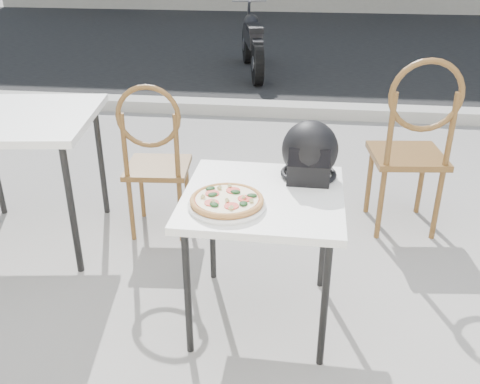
# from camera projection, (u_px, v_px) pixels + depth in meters

# --- Properties ---
(ground) EXTENTS (80.00, 80.00, 0.00)m
(ground) POSITION_uv_depth(u_px,v_px,m) (335.00, 286.00, 2.91)
(ground) COLOR gray
(ground) RESTS_ON ground
(street_asphalt) EXTENTS (30.00, 8.00, 0.00)m
(street_asphalt) POSITION_uv_depth(u_px,v_px,m) (322.00, 44.00, 9.15)
(street_asphalt) COLOR black
(street_asphalt) RESTS_ON ground
(curb) EXTENTS (30.00, 0.25, 0.12)m
(curb) POSITION_uv_depth(u_px,v_px,m) (326.00, 111.00, 5.56)
(curb) COLOR #A2A097
(curb) RESTS_ON ground
(cafe_table_main) EXTENTS (0.72, 0.72, 0.68)m
(cafe_table_main) POSITION_uv_depth(u_px,v_px,m) (263.00, 206.00, 2.42)
(cafe_table_main) COLOR white
(cafe_table_main) RESTS_ON ground
(plate) EXTENTS (0.43, 0.43, 0.02)m
(plate) POSITION_uv_depth(u_px,v_px,m) (227.00, 205.00, 2.28)
(plate) COLOR white
(plate) RESTS_ON cafe_table_main
(pizza) EXTENTS (0.35, 0.35, 0.04)m
(pizza) POSITION_uv_depth(u_px,v_px,m) (227.00, 200.00, 2.27)
(pizza) COLOR #C38647
(pizza) RESTS_ON plate
(helmet) EXTENTS (0.27, 0.28, 0.28)m
(helmet) POSITION_uv_depth(u_px,v_px,m) (310.00, 153.00, 2.51)
(helmet) COLOR black
(helmet) RESTS_ON cafe_table_main
(cafe_chair_main) EXTENTS (0.48, 0.48, 1.13)m
(cafe_chair_main) POSITION_uv_depth(u_px,v_px,m) (414.00, 139.00, 3.18)
(cafe_chair_main) COLOR brown
(cafe_chair_main) RESTS_ON ground
(cafe_table_side) EXTENTS (0.96, 0.96, 0.81)m
(cafe_table_side) POSITION_uv_depth(u_px,v_px,m) (18.00, 127.00, 3.04)
(cafe_table_side) COLOR white
(cafe_table_side) RESTS_ON ground
(cafe_chair_side) EXTENTS (0.41, 0.41, 0.99)m
(cafe_chair_side) POSITION_uv_depth(u_px,v_px,m) (154.00, 153.00, 3.18)
(cafe_chair_side) COLOR brown
(cafe_chair_side) RESTS_ON ground
(motorcycle) EXTENTS (0.57, 1.80, 0.90)m
(motorcycle) POSITION_uv_depth(u_px,v_px,m) (252.00, 43.00, 7.11)
(motorcycle) COLOR black
(motorcycle) RESTS_ON street_asphalt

